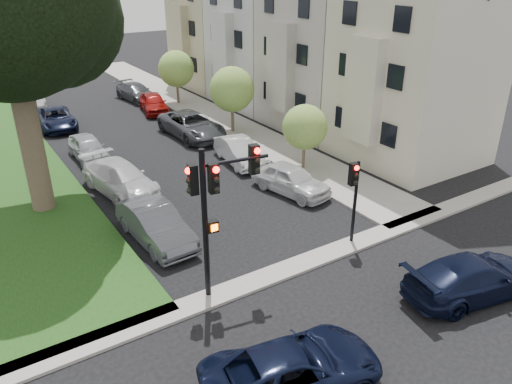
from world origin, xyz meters
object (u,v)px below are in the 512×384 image
small_tree_a (305,127)px  car_parked_5 (155,225)px  car_cross_far (473,277)px  car_parked_2 (192,125)px  car_parked_9 (31,97)px  small_tree_c (176,69)px  car_parked_4 (136,92)px  traffic_signal_main (215,196)px  car_parked_1 (239,151)px  traffic_signal_secondary (354,188)px  car_parked_6 (120,178)px  small_tree_b (232,89)px  car_parked_3 (154,103)px  car_cross_near (293,369)px  car_parked_7 (88,148)px  car_parked_0 (291,179)px  car_parked_8 (56,118)px

small_tree_a → car_parked_5: 10.58m
car_cross_far → car_parked_2: size_ratio=0.90×
car_parked_5 → car_parked_9: (-0.12, 25.11, -0.02)m
small_tree_c → car_parked_4: bearing=129.0°
traffic_signal_main → car_parked_1: traffic_signal_main is taller
traffic_signal_secondary → car_parked_6: (-6.25, 10.06, -1.78)m
small_tree_b → car_parked_2: 3.54m
car_parked_1 → car_parked_5: bearing=-135.5°
car_cross_far → car_parked_1: car_cross_far is taller
small_tree_a → car_parked_3: small_tree_a is taller
car_parked_2 → car_cross_near: bearing=-111.7°
car_parked_3 → car_parked_6: car_parked_6 is taller
car_parked_2 → car_parked_7: bearing=-178.4°
car_parked_6 → small_tree_c: bearing=46.6°
car_parked_0 → car_parked_6: car_parked_6 is taller
car_parked_9 → car_cross_near: bearing=-86.2°
small_tree_c → car_parked_3: 3.54m
traffic_signal_main → car_parked_3: size_ratio=1.27×
car_cross_near → car_cross_far: size_ratio=0.98×
car_parked_2 → car_parked_4: size_ratio=1.21×
small_tree_a → traffic_signal_main: traffic_signal_main is taller
car_parked_3 → car_parked_8: (-7.23, -0.01, -0.05)m
traffic_signal_main → car_parked_0: (7.11, 5.33, -3.07)m
small_tree_a → car_parked_1: size_ratio=0.86×
car_parked_0 → car_parked_3: 17.49m
traffic_signal_secondary → car_parked_0: 5.75m
small_tree_b → car_parked_1: (-2.55, -5.03, -2.25)m
traffic_signal_secondary → car_parked_4: (0.98, 27.01, -1.86)m
small_tree_b → traffic_signal_secondary: small_tree_b is taller
small_tree_b → traffic_signal_main: 18.03m
car_parked_4 → car_parked_7: size_ratio=1.14×
car_cross_near → car_parked_7: car_parked_7 is taller
car_parked_1 → car_parked_4: car_parked_1 is taller
car_parked_4 → small_tree_c: bearing=-58.8°
small_tree_b → car_parked_8: bearing=142.4°
car_cross_far → car_parked_1: size_ratio=1.19×
car_cross_near → car_parked_8: bearing=10.3°
traffic_signal_main → car_parked_5: (-0.47, 4.53, -3.03)m
car_cross_far → car_parked_5: bearing=50.2°
traffic_signal_secondary → car_parked_1: bearing=85.3°
car_parked_1 → car_parked_2: 5.77m
car_parked_1 → car_parked_5: car_parked_5 is taller
small_tree_c → traffic_signal_main: traffic_signal_main is taller
traffic_signal_main → car_parked_2: traffic_signal_main is taller
small_tree_c → car_parked_0: 18.94m
car_cross_near → car_parked_6: size_ratio=0.94×
car_parked_0 → car_parked_4: bearing=78.4°
car_parked_3 → small_tree_b: bearing=-59.3°
car_parked_4 → car_parked_7: car_parked_7 is taller
car_cross_near → car_parked_1: car_parked_1 is taller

